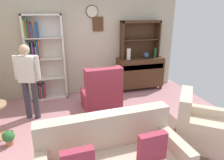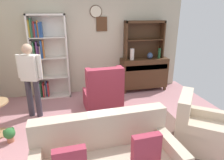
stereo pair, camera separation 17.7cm
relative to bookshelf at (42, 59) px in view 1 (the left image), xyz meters
The scene contains 15 objects.
ground_plane 2.51m from the bookshelf, 58.46° to the right, with size 5.40×4.60×0.02m, color #B27A7F.
wall_back 1.26m from the bookshelf, ahead, with size 5.00×0.09×2.80m.
area_rug 2.83m from the bookshelf, 58.16° to the right, with size 2.52×1.71×0.01m, color brown.
bookshelf is the anchor object (origin of this frame).
sideboard 2.65m from the bookshelf, ahead, with size 1.30×0.45×0.92m.
sideboard_hutch 2.65m from the bookshelf, ahead, with size 1.10×0.26×1.00m.
vase_tall 2.22m from the bookshelf, ahead, with size 0.11×0.11×0.30m, color beige.
vase_round 2.74m from the bookshelf, ahead, with size 0.15×0.15×0.17m, color #33476B.
bottle_wine 3.00m from the bookshelf, ahead, with size 0.07×0.07×0.28m, color #194223.
armchair_floral 3.77m from the bookshelf, 46.42° to the right, with size 1.08×1.07×0.88m.
wingback_chair 1.78m from the bookshelf, 41.40° to the right, with size 0.82×0.84×1.05m.
potted_plant_small 2.14m from the bookshelf, 106.38° to the right, with size 0.19×0.19×0.27m.
person_reading 1.03m from the bookshelf, 103.24° to the right, with size 0.52×0.30×1.56m.
coffee_table 2.56m from the bookshelf, 70.54° to the right, with size 0.80×0.50×0.42m.
book_stack 2.53m from the bookshelf, 67.26° to the right, with size 0.20×0.14×0.05m.
Camera 1 is at (-0.86, -3.12, 2.15)m, focal length 31.76 mm.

